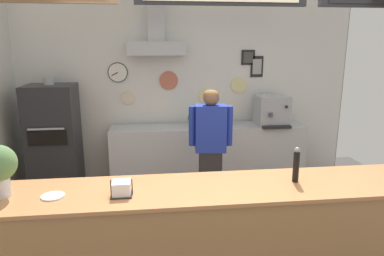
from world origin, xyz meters
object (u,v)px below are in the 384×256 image
(shop_worker, at_px, (210,151))
(condiment_plate, at_px, (53,196))
(espresso_machine, at_px, (272,111))
(potted_rosemary, at_px, (227,117))
(pizza_oven, at_px, (54,141))
(napkin_holder, at_px, (122,189))
(potted_oregano, at_px, (195,118))
(pepper_grinder, at_px, (296,165))

(shop_worker, relative_size, condiment_plate, 9.42)
(espresso_machine, bearing_deg, potted_rosemary, 176.83)
(pizza_oven, xyz_separation_m, potted_rosemary, (2.55, 0.16, 0.25))
(shop_worker, bearing_deg, napkin_holder, 62.81)
(potted_rosemary, bearing_deg, espresso_machine, -3.17)
(shop_worker, relative_size, potted_rosemary, 7.35)
(shop_worker, distance_m, potted_oregano, 1.18)
(pizza_oven, xyz_separation_m, napkin_holder, (1.14, -2.47, 0.27))
(pizza_oven, height_order, napkin_holder, pizza_oven)
(pepper_grinder, bearing_deg, espresso_machine, 74.91)
(espresso_machine, bearing_deg, pizza_oven, -177.83)
(pizza_oven, height_order, condiment_plate, pizza_oven)
(pizza_oven, bearing_deg, napkin_holder, -65.32)
(pizza_oven, distance_m, potted_rosemary, 2.57)
(espresso_machine, xyz_separation_m, condiment_plate, (-2.62, -2.57, -0.12))
(condiment_plate, xyz_separation_m, pepper_grinder, (1.95, 0.07, 0.14))
(potted_rosemary, height_order, pepper_grinder, pepper_grinder)
(condiment_plate, xyz_separation_m, napkin_holder, (0.52, -0.03, 0.05))
(potted_oregano, distance_m, condiment_plate, 2.94)
(condiment_plate, bearing_deg, napkin_holder, -3.23)
(pizza_oven, relative_size, condiment_plate, 9.81)
(shop_worker, distance_m, condiment_plate, 2.04)
(pizza_oven, bearing_deg, potted_oregano, 3.76)
(condiment_plate, height_order, napkin_holder, napkin_holder)
(condiment_plate, bearing_deg, shop_worker, 44.11)
(shop_worker, xyz_separation_m, napkin_holder, (-0.94, -1.45, 0.18))
(espresso_machine, bearing_deg, condiment_plate, -135.58)
(espresso_machine, xyz_separation_m, potted_rosemary, (-0.69, 0.04, -0.10))
(espresso_machine, relative_size, pepper_grinder, 1.74)
(potted_oregano, bearing_deg, shop_worker, -87.91)
(potted_oregano, bearing_deg, napkin_holder, -109.05)
(pizza_oven, distance_m, condiment_plate, 2.53)
(shop_worker, bearing_deg, espresso_machine, -129.26)
(espresso_machine, distance_m, potted_rosemary, 0.70)
(espresso_machine, xyz_separation_m, napkin_holder, (-2.10, -2.60, -0.08))
(shop_worker, bearing_deg, pepper_grinder, 115.81)
(shop_worker, height_order, pepper_grinder, shop_worker)
(shop_worker, bearing_deg, potted_rosemary, -105.68)
(potted_oregano, relative_size, pepper_grinder, 0.77)
(pizza_oven, bearing_deg, potted_rosemary, 3.61)
(napkin_holder, bearing_deg, pizza_oven, 114.68)
(shop_worker, xyz_separation_m, espresso_machine, (1.16, 1.15, 0.26))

